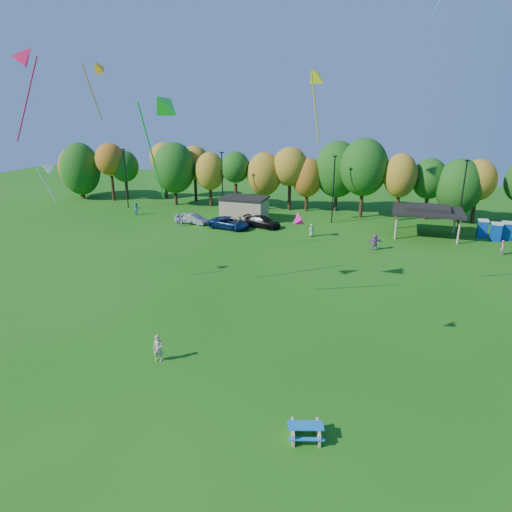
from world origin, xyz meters
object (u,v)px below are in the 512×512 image
(kite_flyer, at_px, (158,348))
(car_d, at_px, (262,222))
(picnic_table, at_px, (306,430))
(car_a, at_px, (190,218))
(car_b, at_px, (194,219))
(car_c, at_px, (229,223))
(porta_potties, at_px, (495,230))

(kite_flyer, relative_size, car_d, 0.35)
(picnic_table, bearing_deg, car_a, 106.39)
(car_d, bearing_deg, car_b, 110.74)
(kite_flyer, bearing_deg, car_d, 83.41)
(car_b, height_order, car_c, car_c)
(porta_potties, distance_m, kite_flyer, 44.52)
(car_d, bearing_deg, car_a, 108.33)
(porta_potties, distance_m, picnic_table, 43.51)
(porta_potties, bearing_deg, kite_flyer, -124.28)
(kite_flyer, bearing_deg, porta_potties, 43.63)
(kite_flyer, xyz_separation_m, car_c, (-7.18, 31.71, -0.13))
(car_a, height_order, car_c, car_c)
(porta_potties, height_order, picnic_table, porta_potties)
(porta_potties, distance_m, car_d, 28.49)
(kite_flyer, height_order, car_b, kite_flyer)
(car_b, distance_m, car_d, 9.42)
(car_b, relative_size, car_d, 0.78)
(kite_flyer, bearing_deg, car_c, 90.67)
(car_b, bearing_deg, car_a, 83.49)
(porta_potties, distance_m, car_b, 37.91)
(car_c, bearing_deg, kite_flyer, -157.39)
(porta_potties, relative_size, car_b, 0.95)
(car_b, bearing_deg, car_c, -85.65)
(picnic_table, height_order, car_c, car_c)
(car_a, xyz_separation_m, car_c, (6.31, -1.31, 0.07))
(picnic_table, height_order, car_d, car_d)
(kite_flyer, height_order, car_c, kite_flyer)
(car_c, relative_size, car_d, 1.08)
(picnic_table, xyz_separation_m, car_b, (-22.95, 36.81, 0.22))
(porta_potties, height_order, car_b, porta_potties)
(porta_potties, height_order, car_c, porta_potties)
(porta_potties, relative_size, car_c, 0.68)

